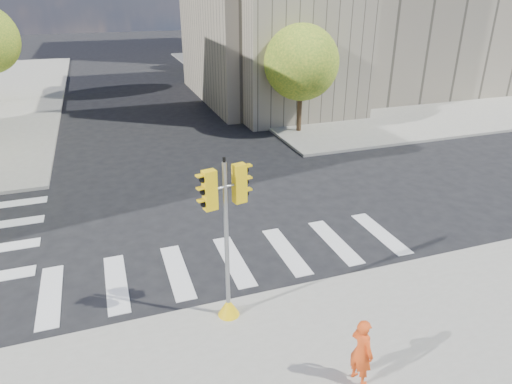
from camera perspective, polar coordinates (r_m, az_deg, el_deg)
ground at (r=16.32m, az=-4.48°, el=-4.92°), size 160.00×160.00×0.00m
sidewalk_far_right at (r=46.88m, az=11.52°, el=14.24°), size 28.00×40.00×0.15m
tree_re_near at (r=26.51m, az=5.68°, el=15.79°), size 4.20×4.20×6.16m
tree_re_mid at (r=37.63m, az=-2.28°, el=18.87°), size 4.60×4.60×6.66m
tree_re_far at (r=49.23m, az=-6.63°, el=19.48°), size 4.00×4.00×5.88m
lamp_near at (r=30.28m, az=3.35°, el=17.93°), size 0.35×0.18×8.11m
lamp_far at (r=43.49m, az=-4.09°, el=19.88°), size 0.35×0.18×8.11m
traffic_signal at (r=11.26m, az=-3.65°, el=-7.78°), size 1.08×0.56×4.35m
photographer at (r=10.40m, az=13.06°, el=-18.83°), size 0.52×0.67×1.61m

